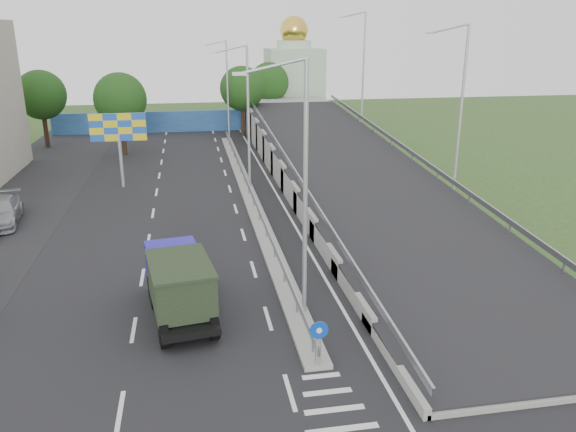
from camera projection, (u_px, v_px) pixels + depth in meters
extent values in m
plane|color=#2D4C1E|center=(334.00, 408.00, 17.37)|extent=(160.00, 160.00, 0.00)
cube|color=black|center=(209.00, 215.00, 35.57)|extent=(26.00, 90.00, 0.04)
cube|color=gray|center=(249.00, 194.00, 39.78)|extent=(1.00, 44.00, 0.20)
cube|color=gray|center=(415.00, 157.00, 41.12)|extent=(0.10, 50.00, 0.32)
cube|color=gray|center=(288.00, 162.00, 39.54)|extent=(0.10, 50.00, 0.32)
cube|color=gray|center=(249.00, 186.00, 39.58)|extent=(0.08, 44.00, 0.32)
cylinder|color=gray|center=(249.00, 189.00, 39.65)|extent=(0.09, 0.09, 0.60)
cylinder|color=black|center=(318.00, 348.00, 19.18)|extent=(0.20, 0.20, 1.20)
cylinder|color=#0C3FBF|center=(319.00, 330.00, 18.87)|extent=(0.64, 0.05, 0.64)
cylinder|color=white|center=(319.00, 331.00, 18.84)|extent=(0.20, 0.03, 0.20)
cylinder|color=#B2B5B7|center=(305.00, 194.00, 21.40)|extent=(0.18, 0.18, 10.00)
cylinder|color=#B2B5B7|center=(273.00, 66.00, 19.71)|extent=(2.57, 0.12, 0.66)
cube|color=#B2B5B7|center=(239.00, 74.00, 19.59)|extent=(0.50, 0.18, 0.12)
cylinder|color=#B2B5B7|center=(248.00, 118.00, 40.10)|extent=(0.18, 0.18, 10.00)
cylinder|color=#B2B5B7|center=(229.00, 49.00, 38.41)|extent=(2.57, 0.12, 0.66)
cube|color=#B2B5B7|center=(212.00, 53.00, 38.29)|extent=(0.50, 0.18, 0.12)
cylinder|color=#B2B5B7|center=(228.00, 91.00, 58.80)|extent=(0.18, 0.18, 10.00)
cylinder|color=#B2B5B7|center=(214.00, 43.00, 57.11)|extent=(2.57, 0.12, 0.66)
cube|color=#B2B5B7|center=(203.00, 46.00, 56.99)|extent=(0.50, 0.18, 0.12)
cube|color=navy|center=(188.00, 121.00, 64.95)|extent=(30.00, 0.50, 2.40)
cube|color=#B2CCAD|center=(294.00, 84.00, 73.72)|extent=(7.00, 7.00, 9.00)
cylinder|color=#B2CCAD|center=(294.00, 44.00, 72.15)|extent=(4.40, 4.40, 1.00)
sphere|color=gold|center=(294.00, 30.00, 71.62)|extent=(3.60, 3.60, 3.60)
cone|color=gold|center=(294.00, 14.00, 71.00)|extent=(0.30, 0.30, 1.20)
cylinder|color=#B2B5B7|center=(121.00, 161.00, 41.43)|extent=(0.24, 0.24, 4.00)
cube|color=gold|center=(118.00, 127.00, 40.65)|extent=(4.00, 0.20, 2.00)
cylinder|color=black|center=(123.00, 134.00, 52.48)|extent=(0.44, 0.44, 4.00)
sphere|color=#0F360E|center=(120.00, 99.00, 51.48)|extent=(4.80, 4.80, 4.80)
cylinder|color=black|center=(243.00, 118.00, 61.96)|extent=(0.44, 0.44, 4.00)
sphere|color=#0F360E|center=(242.00, 88.00, 60.95)|extent=(4.80, 4.80, 4.80)
cylinder|color=black|center=(45.00, 127.00, 55.83)|extent=(0.44, 0.44, 4.00)
sphere|color=#0F360E|center=(41.00, 95.00, 54.83)|extent=(4.80, 4.80, 4.80)
cylinder|color=black|center=(269.00, 109.00, 69.17)|extent=(0.44, 0.44, 4.00)
sphere|color=#0F360E|center=(269.00, 82.00, 68.16)|extent=(4.80, 4.80, 4.80)
cylinder|color=black|center=(152.00, 288.00, 24.32)|extent=(0.47, 1.06, 1.03)
cylinder|color=black|center=(195.00, 282.00, 24.89)|extent=(0.47, 1.06, 1.03)
cylinder|color=black|center=(154.00, 296.00, 23.57)|extent=(0.47, 1.06, 1.03)
cylinder|color=black|center=(199.00, 290.00, 24.13)|extent=(0.47, 1.06, 1.03)
cylinder|color=black|center=(164.00, 334.00, 20.63)|extent=(0.47, 1.06, 1.03)
cylinder|color=black|center=(214.00, 326.00, 21.19)|extent=(0.47, 1.06, 1.03)
cube|color=black|center=(180.00, 302.00, 22.80)|extent=(2.98, 6.04, 0.28)
cube|color=#160D97|center=(172.00, 261.00, 24.48)|extent=(2.34, 1.79, 1.59)
cube|color=black|center=(169.00, 246.00, 24.99)|extent=(1.76, 0.32, 0.65)
cube|color=black|center=(171.00, 274.00, 25.50)|extent=(2.14, 0.46, 0.47)
cube|color=#212C1A|center=(181.00, 284.00, 21.97)|extent=(2.74, 3.84, 1.68)
cube|color=#212C1A|center=(180.00, 264.00, 21.69)|extent=(2.84, 3.94, 0.11)
imported|color=gray|center=(0.00, 212.00, 33.80)|extent=(2.83, 5.54, 1.54)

